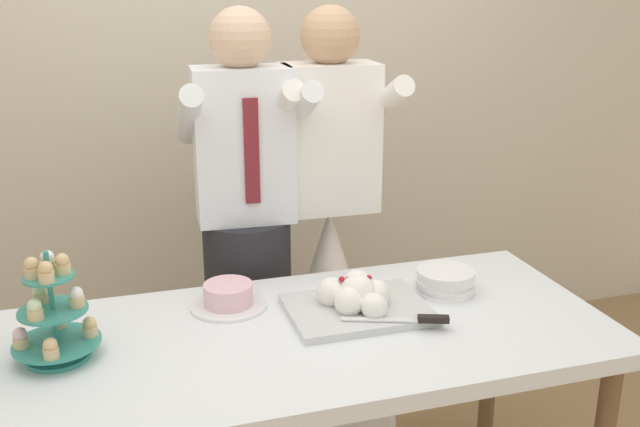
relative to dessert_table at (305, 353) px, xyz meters
The scene contains 8 objects.
rear_wall 1.57m from the dessert_table, 90.00° to the left, with size 5.20×0.10×2.90m, color beige.
dessert_table is the anchor object (origin of this frame).
cupcake_stand 0.70m from the dessert_table, behind, with size 0.23×0.23×0.31m.
main_cake_tray 0.23m from the dessert_table, 19.99° to the left, with size 0.43×0.35×0.12m.
plate_stack 0.54m from the dessert_table, 14.01° to the left, with size 0.19×0.19×0.08m.
round_cake 0.31m from the dessert_table, 128.92° to the left, with size 0.24×0.24×0.08m.
person_groom 0.63m from the dessert_table, 93.66° to the left, with size 0.49×0.51×1.66m.
person_bride 0.72m from the dessert_table, 66.49° to the left, with size 0.56×0.56×1.66m.
Camera 1 is at (-0.50, -1.79, 1.73)m, focal length 40.16 mm.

